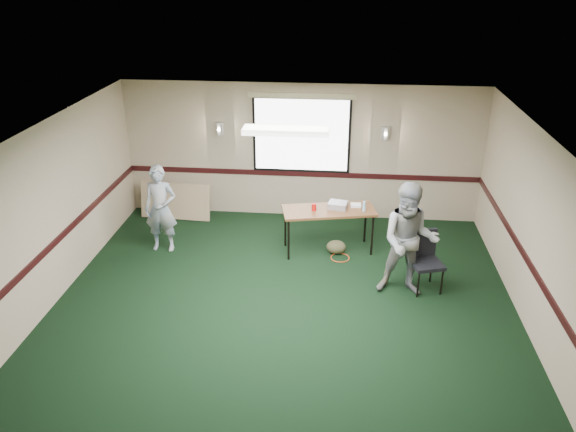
# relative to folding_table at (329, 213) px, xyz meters

# --- Properties ---
(ground) EXTENTS (8.00, 8.00, 0.00)m
(ground) POSITION_rel_folding_table_xyz_m (-0.60, -2.49, -0.75)
(ground) COLOR black
(ground) RESTS_ON ground
(room_shell) EXTENTS (8.00, 8.02, 8.00)m
(room_shell) POSITION_rel_folding_table_xyz_m (-0.60, -0.37, 0.83)
(room_shell) COLOR tan
(room_shell) RESTS_ON ground
(folding_table) EXTENTS (1.71, 0.97, 0.81)m
(folding_table) POSITION_rel_folding_table_xyz_m (0.00, 0.00, 0.00)
(folding_table) COLOR #572E19
(folding_table) RESTS_ON ground
(projector) EXTENTS (0.36, 0.32, 0.11)m
(projector) POSITION_rel_folding_table_xyz_m (0.15, 0.09, 0.11)
(projector) COLOR #9998A0
(projector) RESTS_ON folding_table
(game_console) EXTENTS (0.19, 0.15, 0.05)m
(game_console) POSITION_rel_folding_table_xyz_m (0.47, 0.18, 0.08)
(game_console) COLOR white
(game_console) RESTS_ON folding_table
(red_cup) EXTENTS (0.08, 0.08, 0.13)m
(red_cup) POSITION_rel_folding_table_xyz_m (-0.26, -0.06, 0.12)
(red_cup) COLOR #B8110C
(red_cup) RESTS_ON folding_table
(water_bottle) EXTENTS (0.05, 0.05, 0.18)m
(water_bottle) POSITION_rel_folding_table_xyz_m (0.61, -0.01, 0.15)
(water_bottle) COLOR #94D3F3
(water_bottle) RESTS_ON folding_table
(duffel_bag) EXTENTS (0.42, 0.38, 0.24)m
(duffel_bag) POSITION_rel_folding_table_xyz_m (0.15, -0.10, -0.62)
(duffel_bag) COLOR #474729
(duffel_bag) RESTS_ON ground
(cable_coil) EXTENTS (0.39, 0.39, 0.02)m
(cable_coil) POSITION_rel_folding_table_xyz_m (0.23, -0.28, -0.74)
(cable_coil) COLOR #C94619
(cable_coil) RESTS_ON ground
(folded_table) EXTENTS (1.44, 0.30, 0.73)m
(folded_table) POSITION_rel_folding_table_xyz_m (-3.11, 1.11, -0.38)
(folded_table) COLOR tan
(folded_table) RESTS_ON ground
(conference_chair) EXTENTS (0.58, 0.60, 0.95)m
(conference_chair) POSITION_rel_folding_table_xyz_m (1.55, -1.08, -0.19)
(conference_chair) COLOR black
(conference_chair) RESTS_ON ground
(person_left) EXTENTS (0.59, 0.39, 1.59)m
(person_left) POSITION_rel_folding_table_xyz_m (-2.96, -0.23, 0.05)
(person_left) COLOR #456899
(person_left) RESTS_ON ground
(person_right) EXTENTS (0.94, 0.76, 1.83)m
(person_right) POSITION_rel_folding_table_xyz_m (1.26, -1.29, 0.17)
(person_right) COLOR #6B7DA7
(person_right) RESTS_ON ground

